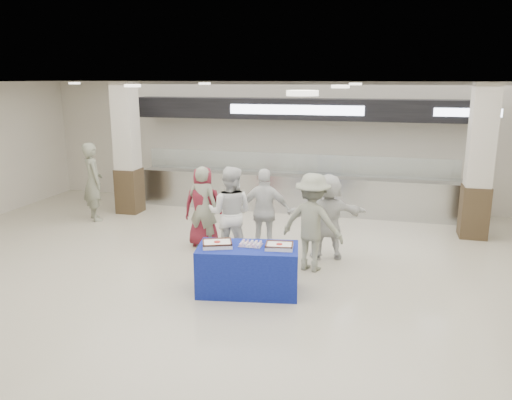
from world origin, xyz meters
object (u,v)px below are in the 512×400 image
(soldier_a, at_px, (203,207))
(soldier_bg, at_px, (93,182))
(cupcake_tray, at_px, (251,244))
(civilian_maroon, at_px, (203,207))
(sheet_cake_left, at_px, (217,243))
(display_table, at_px, (248,269))
(sheet_cake_right, at_px, (279,246))
(chef_short, at_px, (265,212))
(soldier_b, at_px, (312,222))
(chef_tall, at_px, (230,213))
(civilian_white, at_px, (328,216))

(soldier_a, relative_size, soldier_bg, 0.89)
(cupcake_tray, height_order, civilian_maroon, civilian_maroon)
(cupcake_tray, xyz_separation_m, soldier_a, (-1.46, 1.82, 0.04))
(sheet_cake_left, relative_size, soldier_a, 0.33)
(display_table, height_order, civilian_maroon, civilian_maroon)
(sheet_cake_right, xyz_separation_m, chef_short, (-0.66, 1.78, 0.03))
(sheet_cake_right, height_order, chef_short, chef_short)
(soldier_b, bearing_deg, chef_tall, 7.84)
(civilian_maroon, distance_m, chef_short, 1.30)
(display_table, bearing_deg, civilian_maroon, 117.09)
(sheet_cake_left, xyz_separation_m, civilian_white, (1.48, 1.96, 0.01))
(civilian_maroon, distance_m, soldier_b, 2.40)
(chef_tall, bearing_deg, chef_short, -143.87)
(sheet_cake_right, distance_m, soldier_b, 1.22)
(display_table, relative_size, sheet_cake_right, 3.40)
(civilian_maroon, relative_size, soldier_b, 0.93)
(sheet_cake_left, relative_size, soldier_b, 0.32)
(display_table, distance_m, chef_tall, 1.62)
(cupcake_tray, xyz_separation_m, soldier_b, (0.79, 1.16, 0.08))
(chef_tall, height_order, chef_short, chef_tall)
(display_table, xyz_separation_m, sheet_cake_left, (-0.46, -0.11, 0.42))
(soldier_b, relative_size, soldier_bg, 0.93)
(sheet_cake_left, xyz_separation_m, cupcake_tray, (0.49, 0.16, -0.02))
(sheet_cake_left, distance_m, chef_short, 1.95)
(cupcake_tray, distance_m, civilian_maroon, 2.42)
(display_table, xyz_separation_m, civilian_white, (1.02, 1.85, 0.43))
(sheet_cake_left, distance_m, civilian_white, 2.45)
(soldier_a, xyz_separation_m, chef_tall, (0.71, -0.50, 0.06))
(soldier_a, xyz_separation_m, civilian_white, (2.45, -0.02, -0.01))
(sheet_cake_left, distance_m, chef_tall, 1.50)
(cupcake_tray, relative_size, soldier_bg, 0.19)
(sheet_cake_right, height_order, chef_tall, chef_tall)
(cupcake_tray, height_order, chef_tall, chef_tall)
(civilian_white, bearing_deg, chef_short, -15.65)
(display_table, distance_m, civilian_white, 2.15)
(display_table, xyz_separation_m, sheet_cake_right, (0.49, 0.04, 0.42))
(chef_tall, height_order, soldier_b, chef_tall)
(sheet_cake_right, height_order, civilian_maroon, civilian_maroon)
(display_table, height_order, chef_tall, chef_tall)
(chef_tall, bearing_deg, display_table, 114.67)
(soldier_b, bearing_deg, display_table, 69.65)
(chef_tall, height_order, civilian_white, chef_tall)
(civilian_white, bearing_deg, sheet_cake_left, 35.75)
(cupcake_tray, bearing_deg, chef_tall, 119.55)
(cupcake_tray, height_order, soldier_a, soldier_a)
(display_table, relative_size, soldier_bg, 0.84)
(sheet_cake_right, height_order, civilian_white, civilian_white)
(civilian_maroon, relative_size, civilian_white, 0.99)
(soldier_a, bearing_deg, sheet_cake_right, 143.43)
(civilian_maroon, distance_m, chef_tall, 0.95)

